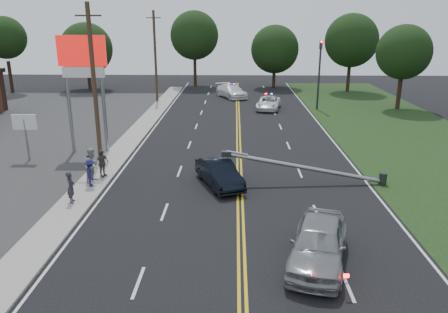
{
  "coord_description": "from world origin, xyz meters",
  "views": [
    {
      "loc": [
        -0.31,
        -15.39,
        8.91
      ],
      "look_at": [
        -0.89,
        7.7,
        1.7
      ],
      "focal_mm": 35.0,
      "sensor_mm": 36.0,
      "label": 1
    }
  ],
  "objects_px": {
    "utility_pole_mid": "(94,84)",
    "emergency_a": "(268,103)",
    "utility_pole_far": "(155,57)",
    "bystander_a": "(71,187)",
    "bystander_c": "(90,173)",
    "waiting_sedan": "(319,243)",
    "bystander_b": "(93,165)",
    "fallen_streetlight": "(314,169)",
    "traffic_signal": "(319,69)",
    "crashed_sedan": "(219,173)",
    "small_sign": "(25,126)",
    "bystander_d": "(102,163)",
    "emergency_b": "(231,91)",
    "pylon_sign": "(83,66)"
  },
  "relations": [
    {
      "from": "waiting_sedan",
      "to": "pylon_sign",
      "type": "bearing_deg",
      "value": 148.58
    },
    {
      "from": "utility_pole_mid",
      "to": "emergency_a",
      "type": "distance_m",
      "value": 22.21
    },
    {
      "from": "waiting_sedan",
      "to": "bystander_b",
      "type": "xyz_separation_m",
      "value": [
        -11.26,
        8.36,
        0.26
      ]
    },
    {
      "from": "fallen_streetlight",
      "to": "crashed_sedan",
      "type": "xyz_separation_m",
      "value": [
        -5.35,
        -0.32,
        -0.2
      ]
    },
    {
      "from": "small_sign",
      "to": "waiting_sedan",
      "type": "distance_m",
      "value": 21.08
    },
    {
      "from": "utility_pole_far",
      "to": "emergency_a",
      "type": "xyz_separation_m",
      "value": [
        12.4,
        -4.11,
        -4.42
      ]
    },
    {
      "from": "traffic_signal",
      "to": "crashed_sedan",
      "type": "height_order",
      "value": "traffic_signal"
    },
    {
      "from": "emergency_a",
      "to": "emergency_b",
      "type": "bearing_deg",
      "value": 128.87
    },
    {
      "from": "pylon_sign",
      "to": "emergency_b",
      "type": "distance_m",
      "value": 25.66
    },
    {
      "from": "utility_pole_mid",
      "to": "fallen_streetlight",
      "type": "bearing_deg",
      "value": -16.64
    },
    {
      "from": "waiting_sedan",
      "to": "fallen_streetlight",
      "type": "bearing_deg",
      "value": 97.26
    },
    {
      "from": "traffic_signal",
      "to": "waiting_sedan",
      "type": "bearing_deg",
      "value": -100.03
    },
    {
      "from": "pylon_sign",
      "to": "bystander_a",
      "type": "relative_size",
      "value": 4.94
    },
    {
      "from": "traffic_signal",
      "to": "bystander_c",
      "type": "distance_m",
      "value": 28.44
    },
    {
      "from": "traffic_signal",
      "to": "emergency_b",
      "type": "relative_size",
      "value": 1.31
    },
    {
      "from": "emergency_a",
      "to": "bystander_a",
      "type": "relative_size",
      "value": 2.97
    },
    {
      "from": "emergency_b",
      "to": "bystander_c",
      "type": "distance_m",
      "value": 30.97
    },
    {
      "from": "waiting_sedan",
      "to": "bystander_c",
      "type": "height_order",
      "value": "waiting_sedan"
    },
    {
      "from": "bystander_c",
      "to": "utility_pole_far",
      "type": "bearing_deg",
      "value": -22.76
    },
    {
      "from": "utility_pole_mid",
      "to": "bystander_c",
      "type": "xyz_separation_m",
      "value": [
        0.94,
        -4.89,
        -4.2
      ]
    },
    {
      "from": "pylon_sign",
      "to": "utility_pole_mid",
      "type": "relative_size",
      "value": 0.8
    },
    {
      "from": "pylon_sign",
      "to": "traffic_signal",
      "type": "bearing_deg",
      "value": 40.39
    },
    {
      "from": "fallen_streetlight",
      "to": "traffic_signal",
      "type": "bearing_deg",
      "value": 79.41
    },
    {
      "from": "bystander_b",
      "to": "waiting_sedan",
      "type": "bearing_deg",
      "value": -102.7
    },
    {
      "from": "small_sign",
      "to": "crashed_sedan",
      "type": "distance_m",
      "value": 13.64
    },
    {
      "from": "emergency_a",
      "to": "bystander_d",
      "type": "distance_m",
      "value": 24.06
    },
    {
      "from": "utility_pole_far",
      "to": "emergency_a",
      "type": "height_order",
      "value": "utility_pole_far"
    },
    {
      "from": "bystander_c",
      "to": "crashed_sedan",
      "type": "bearing_deg",
      "value": -110.16
    },
    {
      "from": "utility_pole_mid",
      "to": "emergency_a",
      "type": "relative_size",
      "value": 2.08
    },
    {
      "from": "small_sign",
      "to": "bystander_c",
      "type": "distance_m",
      "value": 7.68
    },
    {
      "from": "fallen_streetlight",
      "to": "crashed_sedan",
      "type": "relative_size",
      "value": 2.13
    },
    {
      "from": "small_sign",
      "to": "traffic_signal",
      "type": "xyz_separation_m",
      "value": [
        22.3,
        18.0,
        1.87
      ]
    },
    {
      "from": "traffic_signal",
      "to": "bystander_a",
      "type": "distance_m",
      "value": 30.44
    },
    {
      "from": "utility_pole_far",
      "to": "emergency_b",
      "type": "relative_size",
      "value": 1.86
    },
    {
      "from": "crashed_sedan",
      "to": "waiting_sedan",
      "type": "bearing_deg",
      "value": -85.9
    },
    {
      "from": "utility_pole_mid",
      "to": "crashed_sedan",
      "type": "height_order",
      "value": "utility_pole_mid"
    },
    {
      "from": "traffic_signal",
      "to": "bystander_d",
      "type": "bearing_deg",
      "value": -127.45
    },
    {
      "from": "traffic_signal",
      "to": "crashed_sedan",
      "type": "distance_m",
      "value": 24.48
    },
    {
      "from": "crashed_sedan",
      "to": "bystander_a",
      "type": "height_order",
      "value": "bystander_a"
    },
    {
      "from": "traffic_signal",
      "to": "emergency_a",
      "type": "height_order",
      "value": "traffic_signal"
    },
    {
      "from": "emergency_a",
      "to": "pylon_sign",
      "type": "bearing_deg",
      "value": -120.35
    },
    {
      "from": "emergency_b",
      "to": "bystander_d",
      "type": "distance_m",
      "value": 29.45
    },
    {
      "from": "small_sign",
      "to": "crashed_sedan",
      "type": "height_order",
      "value": "small_sign"
    },
    {
      "from": "crashed_sedan",
      "to": "bystander_b",
      "type": "distance_m",
      "value": 7.21
    },
    {
      "from": "waiting_sedan",
      "to": "bystander_d",
      "type": "xyz_separation_m",
      "value": [
        -10.97,
        9.14,
        0.09
      ]
    },
    {
      "from": "traffic_signal",
      "to": "bystander_b",
      "type": "distance_m",
      "value": 27.88
    },
    {
      "from": "utility_pole_far",
      "to": "emergency_b",
      "type": "bearing_deg",
      "value": 20.42
    },
    {
      "from": "bystander_a",
      "to": "bystander_c",
      "type": "height_order",
      "value": "bystander_a"
    },
    {
      "from": "bystander_a",
      "to": "bystander_c",
      "type": "bearing_deg",
      "value": -17.34
    },
    {
      "from": "utility_pole_far",
      "to": "traffic_signal",
      "type": "bearing_deg",
      "value": -12.89
    }
  ]
}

